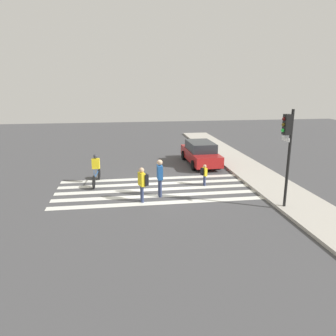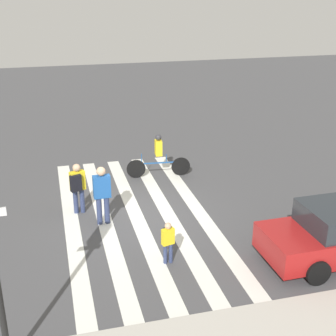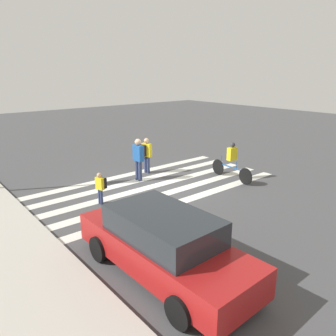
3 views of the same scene
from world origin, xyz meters
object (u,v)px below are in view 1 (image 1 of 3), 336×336
at_px(pedestrian_adult_blue_shirt, 143,182).
at_px(car_parked_silver_sedan, 200,153).
at_px(cyclist_mid_street, 96,168).
at_px(traffic_light, 287,141).
at_px(pedestrian_adult_yellow_jacket, 160,176).
at_px(pedestrian_adult_tall_backpack, 204,173).

relative_size(pedestrian_adult_blue_shirt, car_parked_silver_sedan, 0.34).
relative_size(pedestrian_adult_blue_shirt, cyclist_mid_street, 0.69).
bearing_deg(pedestrian_adult_blue_shirt, car_parked_silver_sedan, -52.65).
distance_m(traffic_light, cyclist_mid_street, 9.79).
distance_m(traffic_light, pedestrian_adult_yellow_jacket, 5.94).
height_order(traffic_light, pedestrian_adult_yellow_jacket, traffic_light).
distance_m(pedestrian_adult_blue_shirt, cyclist_mid_street, 3.87).
height_order(pedestrian_adult_blue_shirt, cyclist_mid_street, cyclist_mid_street).
distance_m(pedestrian_adult_tall_backpack, cyclist_mid_street, 5.82).
bearing_deg(pedestrian_adult_blue_shirt, pedestrian_adult_tall_backpack, -79.13).
bearing_deg(cyclist_mid_street, pedestrian_adult_blue_shirt, 42.20).
height_order(pedestrian_adult_tall_backpack, cyclist_mid_street, cyclist_mid_street).
bearing_deg(car_parked_silver_sedan, cyclist_mid_street, -63.17).
height_order(pedestrian_adult_tall_backpack, pedestrian_adult_blue_shirt, pedestrian_adult_blue_shirt).
distance_m(pedestrian_adult_yellow_jacket, cyclist_mid_street, 4.01).
bearing_deg(cyclist_mid_street, pedestrian_adult_tall_backpack, 84.76).
xyz_separation_m(pedestrian_adult_tall_backpack, car_parked_silver_sedan, (-4.66, 0.95, 0.10)).
bearing_deg(cyclist_mid_street, traffic_light, 64.95).
bearing_deg(pedestrian_adult_tall_backpack, traffic_light, 18.79).
bearing_deg(car_parked_silver_sedan, traffic_light, 9.22).
relative_size(pedestrian_adult_yellow_jacket, pedestrian_adult_blue_shirt, 1.11).
xyz_separation_m(traffic_light, car_parked_silver_sedan, (-8.45, -1.54, -2.25)).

